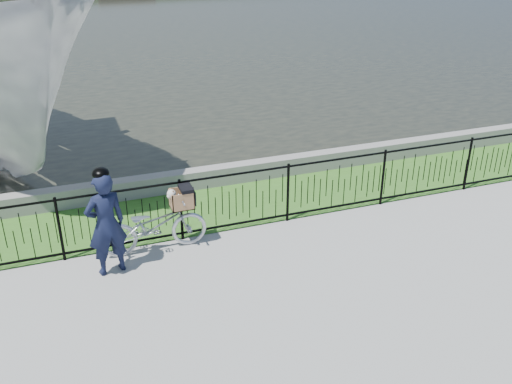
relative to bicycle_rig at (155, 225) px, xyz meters
name	(u,v)px	position (x,y,z in m)	size (l,w,h in m)	color
ground	(268,276)	(1.50, -1.40, -0.48)	(120.00, 120.00, 0.00)	gray
grass_strip	(221,206)	(1.50, 1.20, -0.48)	(60.00, 2.00, 0.01)	#366A21
water	(86,6)	(1.50, 31.60, -0.48)	(120.00, 120.00, 0.00)	#28291E
quay_wall	(207,177)	(1.50, 2.20, -0.28)	(60.00, 0.30, 0.40)	gray
fence	(236,201)	(1.50, 0.20, 0.09)	(14.00, 0.06, 1.15)	black
bicycle_rig	(155,225)	(0.00, 0.00, 0.00)	(1.79, 0.62, 1.12)	#B7BBC4
cyclist	(106,223)	(-0.80, -0.41, 0.40)	(0.70, 0.54, 1.79)	black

